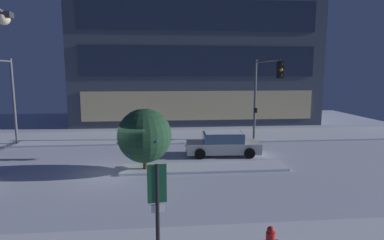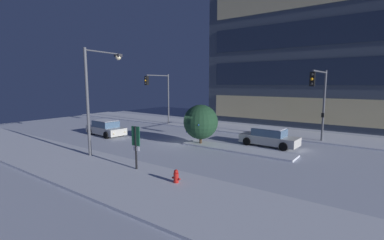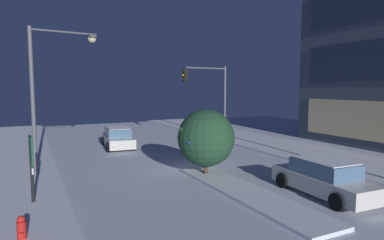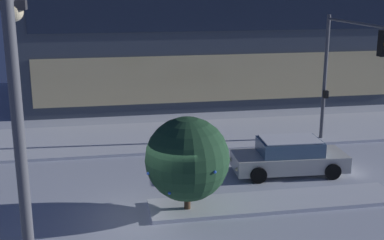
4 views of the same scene
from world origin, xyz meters
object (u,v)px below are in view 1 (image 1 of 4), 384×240
object	(u,v)px
car_far	(223,144)
parking_info_sign	(157,197)
traffic_light_corner_far_left	(2,87)
traffic_light_corner_far_right	(264,86)
decorated_tree_median	(144,136)
fire_hydrant	(270,240)

from	to	relation	value
car_far	parking_info_sign	distance (m)	11.56
traffic_light_corner_far_left	car_far	bearing A→B (deg)	79.96
parking_info_sign	traffic_light_corner_far_right	bearing A→B (deg)	-36.98
traffic_light_corner_far_left	traffic_light_corner_far_right	bearing A→B (deg)	88.42
traffic_light_corner_far_left	parking_info_sign	bearing A→B (deg)	37.68
traffic_light_corner_far_left	traffic_light_corner_far_right	distance (m)	17.54
parking_info_sign	decorated_tree_median	distance (m)	7.89
traffic_light_corner_far_left	parking_info_sign	distance (m)	17.05
fire_hydrant	decorated_tree_median	bearing A→B (deg)	116.14
parking_info_sign	decorated_tree_median	bearing A→B (deg)	-2.02
car_far	fire_hydrant	world-z (taller)	car_far
traffic_light_corner_far_right	decorated_tree_median	distance (m)	9.73
traffic_light_corner_far_right	parking_info_sign	world-z (taller)	traffic_light_corner_far_right
car_far	traffic_light_corner_far_left	bearing A→B (deg)	-7.19
traffic_light_corner_far_right	parking_info_sign	size ratio (longest dim) A/B	2.33
decorated_tree_median	fire_hydrant	bearing A→B (deg)	-63.86
parking_info_sign	decorated_tree_median	xyz separation A→B (m)	(-0.77, 7.85, 0.25)
traffic_light_corner_far_right	decorated_tree_median	xyz separation A→B (m)	(-8.00, -5.00, -2.36)
car_far	decorated_tree_median	distance (m)	5.74
traffic_light_corner_far_left	fire_hydrant	world-z (taller)	traffic_light_corner_far_left
traffic_light_corner_far_right	fire_hydrant	xyz separation A→B (m)	(-3.98, -13.20, -3.90)
car_far	traffic_light_corner_far_left	world-z (taller)	traffic_light_corner_far_left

